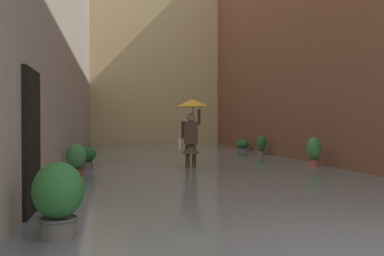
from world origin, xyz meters
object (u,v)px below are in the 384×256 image
at_px(potted_plant_near_left, 243,147).
at_px(potted_plant_mid_right, 58,202).
at_px(mooring_bollard, 58,196).
at_px(potted_plant_far_right, 76,161).
at_px(potted_plant_mid_left, 262,146).
at_px(person_wading, 192,121).
at_px(potted_plant_near_right, 86,158).
at_px(potted_plant_far_left, 314,153).

xyz_separation_m(potted_plant_near_left, potted_plant_mid_right, (6.28, 12.88, 0.21)).
bearing_deg(mooring_bollard, potted_plant_far_right, -88.81).
height_order(potted_plant_mid_left, potted_plant_mid_right, potted_plant_mid_right).
distance_m(person_wading, mooring_bollard, 6.32).
relative_size(person_wading, potted_plant_far_right, 2.30).
distance_m(potted_plant_near_right, potted_plant_mid_left, 7.45).
relative_size(potted_plant_near_right, potted_plant_mid_left, 0.84).
xyz_separation_m(potted_plant_mid_left, potted_plant_near_left, (0.06, -2.19, -0.14)).
bearing_deg(potted_plant_mid_right, person_wading, -112.74).
relative_size(person_wading, potted_plant_near_left, 3.27).
distance_m(potted_plant_far_left, mooring_bollard, 8.12).
bearing_deg(potted_plant_far_right, potted_plant_mid_right, 92.37).
xyz_separation_m(potted_plant_mid_left, mooring_bollard, (6.48, 9.52, -0.06)).
relative_size(potted_plant_near_right, potted_plant_far_left, 0.78).
relative_size(potted_plant_far_right, potted_plant_mid_right, 0.92).
height_order(potted_plant_near_right, potted_plant_mid_right, potted_plant_mid_right).
bearing_deg(potted_plant_far_right, person_wading, -160.41).
xyz_separation_m(potted_plant_mid_right, potted_plant_far_left, (-6.23, -6.20, -0.00)).
height_order(person_wading, potted_plant_near_right, person_wading).
distance_m(person_wading, potted_plant_far_left, 3.58).
distance_m(potted_plant_mid_left, potted_plant_near_left, 2.20).
distance_m(potted_plant_far_right, potted_plant_mid_right, 5.60).
relative_size(potted_plant_mid_left, potted_plant_far_left, 0.92).
bearing_deg(potted_plant_near_right, potted_plant_far_left, 173.45).
distance_m(potted_plant_near_right, mooring_bollard, 5.75).
bearing_deg(potted_plant_mid_right, potted_plant_near_right, -89.26).
bearing_deg(potted_plant_mid_left, potted_plant_near_left, -88.37).
bearing_deg(potted_plant_far_right, mooring_bollard, 91.19).
relative_size(person_wading, potted_plant_mid_right, 2.11).
distance_m(potted_plant_near_right, potted_plant_mid_right, 6.93).
height_order(potted_plant_near_right, mooring_bollard, mooring_bollard).
distance_m(potted_plant_mid_right, mooring_bollard, 1.19).
bearing_deg(potted_plant_mid_right, potted_plant_far_right, -87.63).
height_order(person_wading, mooring_bollard, person_wading).
height_order(potted_plant_near_right, potted_plant_far_left, potted_plant_far_left).
relative_size(potted_plant_mid_right, potted_plant_far_left, 1.00).
relative_size(potted_plant_near_right, potted_plant_far_right, 0.85).
relative_size(potted_plant_mid_right, mooring_bollard, 1.14).
bearing_deg(potted_plant_near_left, potted_plant_mid_left, 91.63).
xyz_separation_m(potted_plant_near_right, potted_plant_mid_left, (-6.43, -3.77, 0.04)).
bearing_deg(potted_plant_near_left, potted_plant_near_right, 43.09).
xyz_separation_m(potted_plant_mid_left, potted_plant_far_right, (6.57, 5.10, 0.01)).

